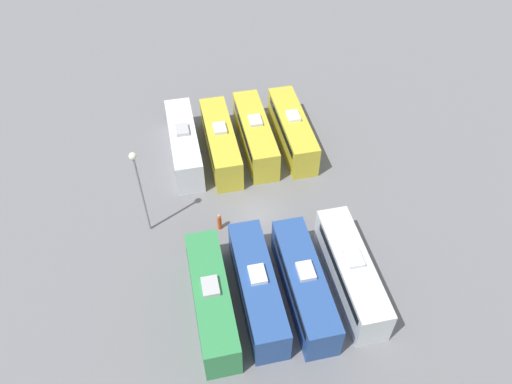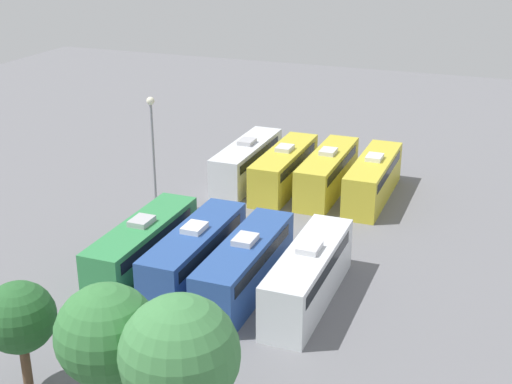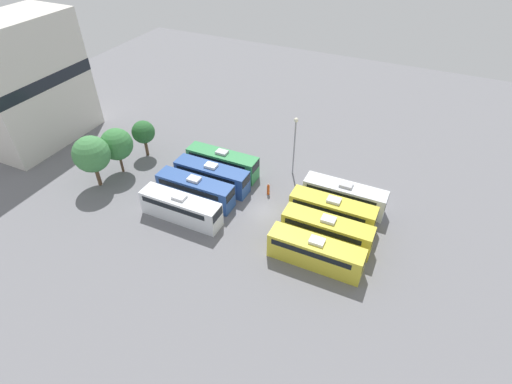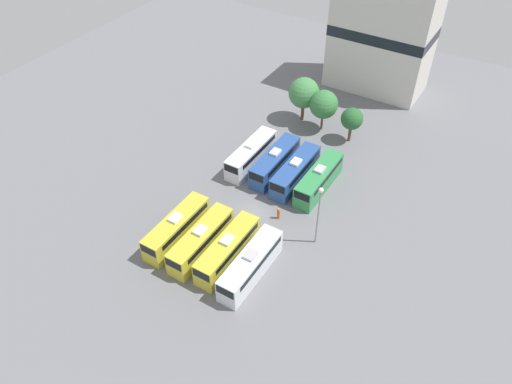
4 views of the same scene
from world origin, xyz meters
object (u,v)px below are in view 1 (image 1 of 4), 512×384
Objects in this scene: bus_5 at (304,284)px; bus_2 at (221,142)px; light_pole at (139,181)px; bus_0 at (292,129)px; bus_4 at (351,271)px; bus_3 at (184,143)px; bus_1 at (255,134)px; bus_7 at (212,299)px; worker_person at (219,222)px; bus_6 at (257,287)px.

bus_2 is at bearing -78.61° from bus_5.
light_pole is (11.10, -9.34, 4.11)m from bus_5.
bus_0 and bus_4 have the same top height.
bus_5 is at bearing 77.76° from bus_0.
bus_3 and bus_5 have the same top height.
bus_7 is (7.04, 17.55, 0.00)m from bus_1.
bus_0 is at bearing -89.99° from bus_4.
bus_3 is (10.82, -0.22, 0.00)m from bus_0.
bus_1 is 1.00× the size of bus_7.
bus_3 is at bearing -68.57° from bus_5.
bus_3 is 5.99× the size of worker_person.
bus_0 is 1.00× the size of bus_2.
worker_person is (5.17, -8.13, -0.99)m from bus_5.
worker_person is 7.92m from light_pole.
bus_5 reaches higher than worker_person.
bus_2 is 11.76m from light_pole.
worker_person is (-1.83, 9.71, -0.99)m from bus_3.
bus_4 is 1.00× the size of bus_6.
bus_5 is 3.53m from bus_6.
bus_3 is (7.06, -0.11, 0.00)m from bus_1.
bus_5 is at bearing 178.57° from bus_7.
bus_4 is (-7.31, 17.00, 0.00)m from bus_2.
bus_1 is (3.77, -0.11, 0.00)m from bus_0.
bus_2 is at bearing -133.69° from light_pole.
light_pole is (7.61, 7.97, 4.11)m from bus_2.
bus_2 is 3.55m from bus_3.
bus_0 and bus_3 have the same top height.
bus_0 is at bearing 178.84° from bus_3.
bus_2 is at bearing 2.39° from bus_0.
bus_7 is 1.18× the size of light_pole.
bus_6 is 1.00× the size of bus_7.
bus_4 is (-10.83, 17.52, 0.00)m from bus_3.
bus_3 is (3.51, -0.52, 0.00)m from bus_2.
light_pole reaches higher than bus_6.
bus_2 is at bearing 171.52° from bus_3.
worker_person is at bearing 79.64° from bus_2.
bus_5 is 1.00× the size of bus_7.
bus_1 is 3.57m from bus_2.
worker_person is at bearing -57.55° from bus_5.
worker_person is at bearing 46.56° from bus_0.
light_pole is (5.93, -1.22, 5.10)m from worker_person.
bus_1 is 1.00× the size of bus_3.
bus_1 is 17.82m from bus_4.
worker_person is at bearing -77.77° from bus_6.
bus_0 and bus_6 have the same top height.
bus_6 is at bearing 78.37° from bus_1.
bus_5 and bus_7 have the same top height.
bus_7 is 5.99× the size of worker_person.
bus_5 is (-7.00, 17.84, 0.00)m from bus_3.
bus_6 is (7.33, -0.14, 0.00)m from bus_4.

